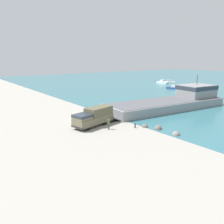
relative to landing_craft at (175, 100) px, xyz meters
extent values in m
plane|color=#9E998E|center=(-2.82, -22.12, -1.70)|extent=(240.00, 240.00, 0.00)
cube|color=gray|center=(-0.34, -2.71, -0.78)|extent=(12.26, 29.83, 1.84)
cube|color=#56565B|center=(-0.34, -2.71, 0.18)|extent=(11.42, 28.59, 0.08)
cube|color=gray|center=(0.89, 7.15, 1.64)|extent=(7.07, 8.81, 3.01)
cube|color=#28333D|center=(0.89, 7.15, 2.54)|extent=(7.26, 8.91, 0.90)
cylinder|color=#3F3F42|center=(0.89, 7.15, 4.35)|extent=(0.16, 0.16, 2.40)
cube|color=#56565B|center=(-2.36, -18.88, -0.70)|extent=(7.83, 4.60, 1.82)
cube|color=#6B664C|center=(0.61, -22.81, -0.67)|extent=(4.10, 7.89, 1.18)
cube|color=#6B664C|center=(1.14, -25.23, 0.34)|extent=(2.89, 3.01, 0.84)
cube|color=#28333D|center=(1.14, -25.23, 0.55)|extent=(2.97, 3.05, 0.42)
cube|color=brown|center=(0.33, -21.56, 0.63)|extent=(3.41, 5.17, 1.42)
cube|color=#2D2D2D|center=(1.39, -26.40, -1.11)|extent=(2.59, 0.79, 0.32)
cylinder|color=black|center=(2.17, -24.85, -1.02)|extent=(0.61, 1.39, 1.36)
cylinder|color=black|center=(0.04, -25.32, -1.02)|extent=(0.61, 1.39, 1.36)
cylinder|color=black|center=(1.29, -20.84, -1.02)|extent=(0.61, 1.39, 1.36)
cylinder|color=black|center=(-0.84, -21.30, -1.02)|extent=(0.61, 1.39, 1.36)
cylinder|color=black|center=(1.05, -19.76, -1.02)|extent=(0.61, 1.39, 1.36)
cylinder|color=black|center=(-1.07, -20.23, -1.02)|extent=(0.61, 1.39, 1.36)
cylinder|color=#3D4C33|center=(3.90, -21.98, -1.29)|extent=(0.14, 0.14, 0.83)
cylinder|color=#3D4C33|center=(3.75, -22.09, -1.29)|extent=(0.14, 0.14, 0.83)
cube|color=#3D4C33|center=(3.83, -22.03, -0.55)|extent=(0.50, 0.45, 0.65)
sphere|color=tan|center=(3.83, -22.03, -0.11)|extent=(0.22, 0.22, 0.22)
cube|color=navy|center=(-19.59, 26.57, -1.35)|extent=(6.67, 3.62, 0.69)
cube|color=silver|center=(-20.05, 26.44, -0.63)|extent=(2.21, 1.84, 0.76)
cube|color=white|center=(-35.11, 38.03, -1.30)|extent=(5.59, 2.29, 0.81)
cube|color=silver|center=(-35.53, 38.03, -0.45)|extent=(1.69, 1.56, 0.89)
cube|color=white|center=(-34.89, 41.44, -1.35)|extent=(6.03, 5.70, 0.70)
cube|color=silver|center=(-34.54, 41.75, -0.62)|extent=(2.34, 2.30, 0.77)
cylinder|color=#333338|center=(5.82, -18.08, -1.39)|extent=(0.22, 0.22, 0.63)
sphere|color=#333338|center=(5.82, -18.08, -1.01)|extent=(0.26, 0.26, 0.26)
sphere|color=#66605B|center=(6.49, -16.49, -1.70)|extent=(1.06, 1.06, 1.06)
sphere|color=gray|center=(12.08, -15.64, -1.70)|extent=(1.20, 1.20, 1.20)
sphere|color=#66605B|center=(8.53, -15.58, -1.70)|extent=(1.32, 1.32, 1.32)
camera|label=1|loc=(30.69, -41.97, 9.35)|focal=35.00mm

